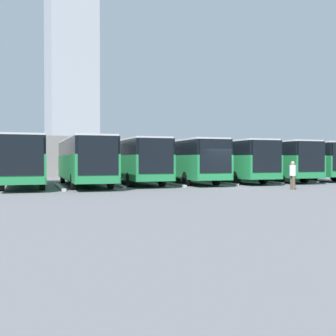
{
  "coord_description": "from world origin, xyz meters",
  "views": [
    {
      "loc": [
        14.8,
        23.3,
        1.79
      ],
      "look_at": [
        1.22,
        -6.18,
        1.17
      ],
      "focal_mm": 45.0,
      "sensor_mm": 36.0,
      "label": 1
    }
  ],
  "objects_px": {
    "bus_6": "(23,159)",
    "pedestrian": "(293,174)",
    "bus_0": "(296,160)",
    "bus_2": "(226,160)",
    "bus_3": "(182,159)",
    "bus_5": "(84,159)",
    "bus_1": "(265,160)",
    "bus_4": "(132,159)"
  },
  "relations": [
    {
      "from": "bus_6",
      "to": "pedestrian",
      "type": "xyz_separation_m",
      "value": [
        -14.53,
        9.79,
        -0.9
      ]
    },
    {
      "from": "bus_0",
      "to": "bus_2",
      "type": "xyz_separation_m",
      "value": [
        7.91,
        0.65,
        0.0
      ]
    },
    {
      "from": "pedestrian",
      "to": "bus_0",
      "type": "bearing_deg",
      "value": 147.67
    },
    {
      "from": "bus_6",
      "to": "bus_2",
      "type": "bearing_deg",
      "value": -175.35
    },
    {
      "from": "bus_0",
      "to": "bus_3",
      "type": "bearing_deg",
      "value": 8.31
    },
    {
      "from": "bus_5",
      "to": "bus_6",
      "type": "xyz_separation_m",
      "value": [
        3.96,
        -0.77,
        0.0
      ]
    },
    {
      "from": "bus_0",
      "to": "bus_6",
      "type": "bearing_deg",
      "value": 6.68
    },
    {
      "from": "bus_2",
      "to": "bus_3",
      "type": "distance_m",
      "value": 3.96
    },
    {
      "from": "bus_3",
      "to": "bus_6",
      "type": "distance_m",
      "value": 11.87
    },
    {
      "from": "bus_0",
      "to": "bus_5",
      "type": "height_order",
      "value": "same"
    },
    {
      "from": "bus_1",
      "to": "bus_5",
      "type": "distance_m",
      "value": 15.83
    },
    {
      "from": "bus_1",
      "to": "bus_6",
      "type": "height_order",
      "value": "same"
    },
    {
      "from": "bus_1",
      "to": "bus_6",
      "type": "distance_m",
      "value": 19.78
    },
    {
      "from": "bus_2",
      "to": "bus_4",
      "type": "height_order",
      "value": "same"
    },
    {
      "from": "bus_4",
      "to": "bus_1",
      "type": "bearing_deg",
      "value": -177.29
    },
    {
      "from": "pedestrian",
      "to": "bus_5",
      "type": "bearing_deg",
      "value": -120.32
    },
    {
      "from": "bus_3",
      "to": "pedestrian",
      "type": "bearing_deg",
      "value": 111.57
    },
    {
      "from": "bus_2",
      "to": "bus_0",
      "type": "bearing_deg",
      "value": -169.26
    },
    {
      "from": "pedestrian",
      "to": "bus_2",
      "type": "bearing_deg",
      "value": -177.68
    },
    {
      "from": "bus_3",
      "to": "bus_6",
      "type": "relative_size",
      "value": 1.0
    },
    {
      "from": "bus_0",
      "to": "bus_4",
      "type": "distance_m",
      "value": 15.82
    },
    {
      "from": "bus_4",
      "to": "bus_2",
      "type": "bearing_deg",
      "value": -179.02
    },
    {
      "from": "bus_2",
      "to": "bus_6",
      "type": "bearing_deg",
      "value": 4.65
    },
    {
      "from": "bus_3",
      "to": "bus_5",
      "type": "relative_size",
      "value": 1.0
    },
    {
      "from": "bus_6",
      "to": "pedestrian",
      "type": "distance_m",
      "value": 17.54
    },
    {
      "from": "bus_5",
      "to": "pedestrian",
      "type": "bearing_deg",
      "value": 145.58
    },
    {
      "from": "bus_5",
      "to": "pedestrian",
      "type": "xyz_separation_m",
      "value": [
        -10.57,
        9.02,
        -0.9
      ]
    },
    {
      "from": "bus_1",
      "to": "pedestrian",
      "type": "height_order",
      "value": "bus_1"
    },
    {
      "from": "bus_1",
      "to": "bus_2",
      "type": "bearing_deg",
      "value": 6.17
    },
    {
      "from": "bus_6",
      "to": "bus_4",
      "type": "bearing_deg",
      "value": -171.68
    },
    {
      "from": "bus_4",
      "to": "bus_6",
      "type": "height_order",
      "value": "same"
    },
    {
      "from": "bus_2",
      "to": "bus_5",
      "type": "bearing_deg",
      "value": 7.89
    },
    {
      "from": "bus_2",
      "to": "bus_3",
      "type": "height_order",
      "value": "same"
    },
    {
      "from": "bus_2",
      "to": "pedestrian",
      "type": "bearing_deg",
      "value": 88.22
    },
    {
      "from": "bus_3",
      "to": "bus_6",
      "type": "xyz_separation_m",
      "value": [
        11.87,
        -0.21,
        0.0
      ]
    },
    {
      "from": "bus_5",
      "to": "bus_6",
      "type": "relative_size",
      "value": 1.0
    },
    {
      "from": "bus_0",
      "to": "bus_5",
      "type": "xyz_separation_m",
      "value": [
        19.78,
        1.03,
        0.0
      ]
    },
    {
      "from": "bus_6",
      "to": "pedestrian",
      "type": "bearing_deg",
      "value": 152.08
    },
    {
      "from": "pedestrian",
      "to": "bus_3",
      "type": "bearing_deg",
      "value": -154.32
    },
    {
      "from": "bus_4",
      "to": "pedestrian",
      "type": "distance_m",
      "value": 12.11
    },
    {
      "from": "bus_1",
      "to": "bus_6",
      "type": "xyz_separation_m",
      "value": [
        19.78,
        -0.38,
        0.0
      ]
    },
    {
      "from": "bus_2",
      "to": "bus_4",
      "type": "distance_m",
      "value": 7.94
    }
  ]
}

